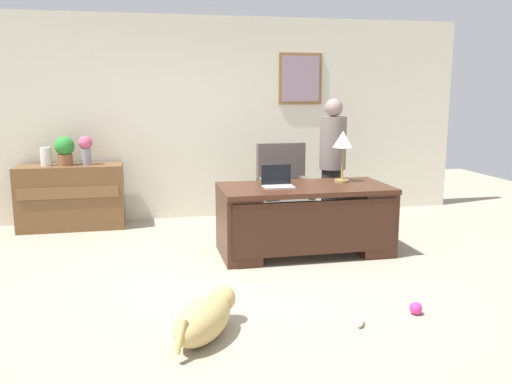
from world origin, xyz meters
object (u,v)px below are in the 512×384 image
(desk, at_px, (305,217))
(dog_toy_bone, at_px, (360,322))
(laptop, at_px, (277,181))
(vase_empty, at_px, (46,157))
(person_standing, at_px, (332,164))
(dog_toy_ball, at_px, (416,308))
(armchair, at_px, (284,193))
(desk_lamp, at_px, (343,142))
(vase_with_flowers, at_px, (86,148))
(potted_plant, at_px, (65,149))
(dog_lying, at_px, (205,317))
(credenza, at_px, (71,197))

(desk, distance_m, dog_toy_bone, 1.89)
(laptop, relative_size, vase_empty, 1.41)
(person_standing, bearing_deg, dog_toy_ball, -94.86)
(dog_toy_ball, bearing_deg, armchair, 98.01)
(vase_empty, bearing_deg, desk_lamp, -23.73)
(vase_with_flowers, height_order, potted_plant, vase_with_flowers)
(potted_plant, bearing_deg, person_standing, -14.49)
(desk, height_order, vase_empty, vase_empty)
(desk, relative_size, vase_empty, 7.90)
(potted_plant, height_order, dog_toy_ball, potted_plant)
(desk, bearing_deg, person_standing, 54.02)
(dog_lying, bearing_deg, potted_plant, 111.09)
(desk, bearing_deg, vase_with_flowers, 145.09)
(armchair, xyz_separation_m, vase_empty, (-2.85, 0.75, 0.44))
(desk, height_order, credenza, credenza)
(desk_lamp, xyz_separation_m, vase_empty, (-3.32, 1.46, -0.24))
(desk_lamp, bearing_deg, dog_toy_ball, -92.99)
(vase_empty, bearing_deg, dog_lying, -65.74)
(dog_toy_ball, bearing_deg, dog_lying, -177.66)
(desk, bearing_deg, laptop, 173.06)
(person_standing, height_order, dog_toy_ball, person_standing)
(person_standing, height_order, dog_toy_bone, person_standing)
(person_standing, height_order, vase_with_flowers, person_standing)
(credenza, height_order, laptop, laptop)
(vase_with_flowers, xyz_separation_m, dog_toy_ball, (2.74, -3.39, -0.97))
(armchair, bearing_deg, dog_toy_ball, -81.99)
(dog_toy_ball, bearing_deg, person_standing, 85.14)
(vase_with_flowers, bearing_deg, vase_empty, 180.00)
(credenza, bearing_deg, dog_toy_bone, -54.99)
(desk_lamp, relative_size, dog_toy_bone, 3.76)
(person_standing, distance_m, dog_lying, 3.30)
(desk_lamp, relative_size, potted_plant, 1.56)
(dog_toy_ball, height_order, dog_toy_bone, dog_toy_ball)
(person_standing, distance_m, laptop, 1.19)
(credenza, relative_size, potted_plant, 3.59)
(credenza, height_order, desk_lamp, desk_lamp)
(armchair, height_order, vase_empty, armchair)
(dog_lying, height_order, vase_empty, vase_empty)
(vase_with_flowers, distance_m, potted_plant, 0.25)
(laptop, relative_size, vase_with_flowers, 0.88)
(laptop, height_order, vase_empty, vase_empty)
(dog_toy_ball, relative_size, dog_toy_bone, 0.67)
(desk, bearing_deg, potted_plant, 147.77)
(desk, xyz_separation_m, laptop, (-0.30, 0.04, 0.39))
(credenza, distance_m, dog_toy_bone, 4.28)
(desk, height_order, vase_with_flowers, vase_with_flowers)
(credenza, xyz_separation_m, dog_lying, (1.29, -3.46, -0.25))
(credenza, xyz_separation_m, vase_with_flowers, (0.21, 0.00, 0.61))
(laptop, relative_size, desk_lamp, 0.57)
(vase_with_flowers, bearing_deg, desk, -34.91)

